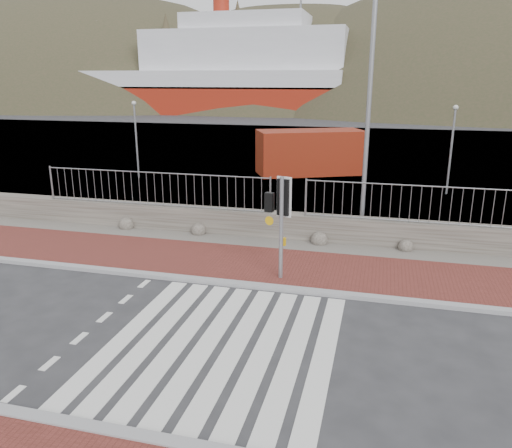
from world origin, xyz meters
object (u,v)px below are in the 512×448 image
(ferry, at_px, (206,77))
(streetlight, at_px, (374,92))
(traffic_signal_far, at_px, (280,206))
(shipping_container, at_px, (310,152))

(ferry, bearing_deg, streetlight, -65.53)
(traffic_signal_far, height_order, streetlight, streetlight)
(traffic_signal_far, relative_size, streetlight, 0.33)
(traffic_signal_far, relative_size, shipping_container, 0.49)
(streetlight, distance_m, shipping_container, 12.51)
(traffic_signal_far, bearing_deg, streetlight, -100.90)
(ferry, bearing_deg, traffic_signal_far, -68.65)
(ferry, relative_size, shipping_container, 8.49)
(traffic_signal_far, xyz_separation_m, shipping_container, (-1.53, 15.85, -0.85))
(shipping_container, bearing_deg, streetlight, -96.90)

